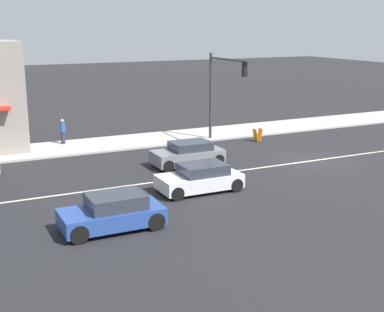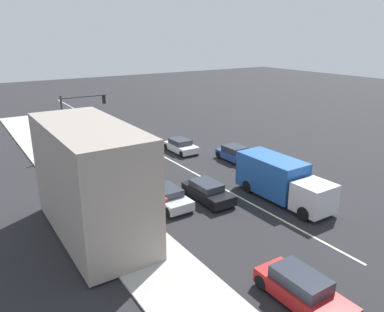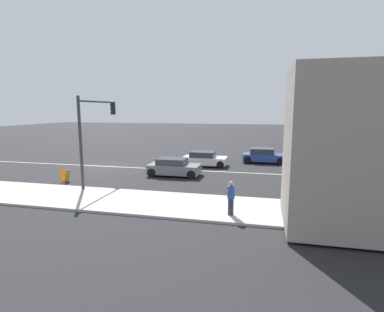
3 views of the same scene
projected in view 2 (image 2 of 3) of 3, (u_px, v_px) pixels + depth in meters
name	position (u px, v px, depth m)	size (l,w,h in m)	color
ground_plane	(222.00, 188.00, 28.61)	(160.00, 160.00, 0.00)	#232326
sidewalk_right	(114.00, 221.00, 23.51)	(4.00, 73.00, 0.12)	#B2AFA8
lane_marking_center	(126.00, 137.00, 42.92)	(0.16, 60.00, 0.01)	beige
building_corner_store	(91.00, 180.00, 21.19)	(4.78, 9.92, 6.45)	gray
traffic_signal_main	(77.00, 113.00, 36.37)	(4.59, 0.34, 5.60)	#333338
pedestrian	(66.00, 179.00, 27.89)	(0.34, 0.34, 1.58)	#282D42
warning_aframe_sign	(77.00, 141.00, 39.68)	(0.45, 0.53, 0.84)	orange
delivery_truck	(280.00, 180.00, 26.31)	(2.44, 7.50, 2.87)	silver
sedan_silver	(168.00, 197.00, 25.53)	(1.88, 3.91, 1.28)	#B7BABF
van_white	(181.00, 146.00, 37.21)	(1.90, 3.82, 1.28)	silver
suv_grey	(134.00, 149.00, 36.09)	(1.86, 3.83, 1.31)	slate
coupe_blue	(235.00, 154.00, 34.62)	(1.89, 3.82, 1.36)	#284793
suv_black	(208.00, 192.00, 26.37)	(1.83, 4.23, 1.31)	black
hatchback_red	(303.00, 290.00, 16.15)	(1.78, 4.44, 1.44)	#AD1E1E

